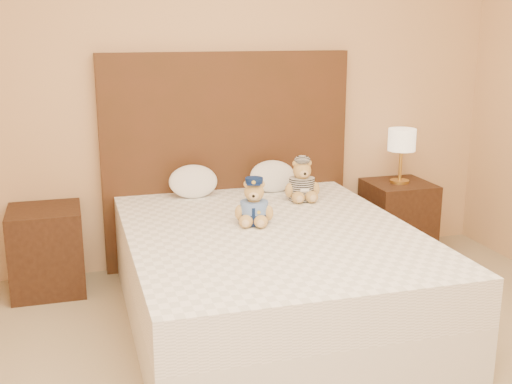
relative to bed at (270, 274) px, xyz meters
The scene contains 9 objects.
bed is the anchor object (origin of this frame).
headboard 1.12m from the bed, 90.00° to the left, with size 1.75×0.08×1.50m, color #472615.
nightstand_left 1.48m from the bed, 147.38° to the left, with size 0.45×0.45×0.55m, color #392012.
nightstand_right 1.48m from the bed, 32.62° to the left, with size 0.45×0.45×0.55m, color #392012.
lamp 1.59m from the bed, 32.62° to the left, with size 0.20×0.20×0.40m.
teddy_police 0.43m from the bed, 115.38° to the left, with size 0.24×0.22×0.27m, color tan, non-canonical shape.
teddy_prisoner 0.79m from the bed, 54.68° to the left, with size 0.25×0.24×0.28m, color tan, non-canonical shape.
pillow_left 0.96m from the bed, 108.83° to the left, with size 0.33×0.21×0.23m, color white.
pillow_right 0.96m from the bed, 71.50° to the left, with size 0.33×0.21×0.23m, color white.
Camera 1 is at (-1.06, -2.10, 1.67)m, focal length 45.00 mm.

